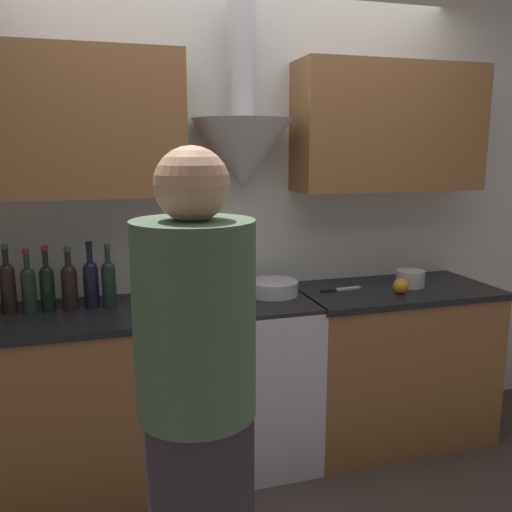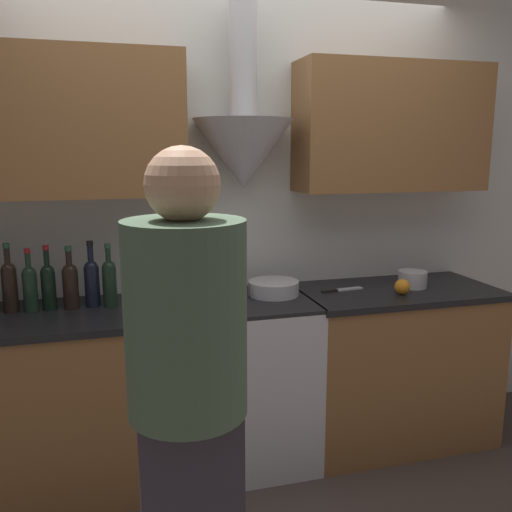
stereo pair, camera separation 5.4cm
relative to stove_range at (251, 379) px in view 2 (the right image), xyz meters
The scene contains 17 objects.
ground_plane 0.57m from the stove_range, 90.00° to the right, with size 12.00×12.00×0.00m, color #423833.
wall_back 1.04m from the stove_range, 98.89° to the left, with size 8.40×0.53×2.60m.
counter_left 0.98m from the stove_range, behind, with size 1.36×0.62×0.91m.
counter_right 0.86m from the stove_range, ahead, with size 1.11×0.62×0.91m.
stove_range is the anchor object (origin of this frame).
wine_bottle_4 1.32m from the stove_range, behind, with size 0.07×0.07×0.34m.
wine_bottle_5 1.23m from the stove_range, behind, with size 0.07×0.07×0.31m.
wine_bottle_6 1.16m from the stove_range, behind, with size 0.07×0.07×0.32m.
wine_bottle_7 1.07m from the stove_range, behind, with size 0.08×0.08×0.31m.
wine_bottle_8 0.99m from the stove_range, behind, with size 0.07×0.07×0.33m.
wine_bottle_9 0.92m from the stove_range, behind, with size 0.07×0.07×0.32m.
stock_pot 0.54m from the stove_range, behind, with size 0.22×0.22×0.13m.
mixing_bowl 0.51m from the stove_range, 19.74° to the left, with size 0.27×0.27×0.08m.
orange_fruit 0.96m from the stove_range, ahead, with size 0.08×0.08×0.08m.
saucepan 1.08m from the stove_range, ahead, with size 0.16×0.16×0.09m.
chefs_knife 0.70m from the stove_range, ahead, with size 0.26×0.06×0.01m.
person_foreground_left 1.41m from the stove_range, 112.60° to the right, with size 0.34×0.34×1.69m.
Camera 2 is at (-0.71, -2.32, 1.68)m, focal length 38.00 mm.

